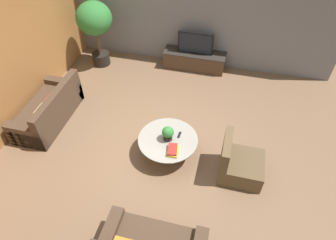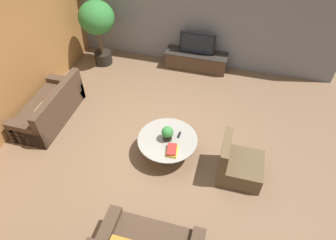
{
  "view_description": "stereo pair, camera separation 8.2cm",
  "coord_description": "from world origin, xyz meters",
  "px_view_note": "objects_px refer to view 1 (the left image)",
  "views": [
    {
      "loc": [
        1.15,
        -3.98,
        4.81
      ],
      "look_at": [
        0.1,
        0.21,
        0.55
      ],
      "focal_mm": 32.0,
      "sensor_mm": 36.0,
      "label": 1
    },
    {
      "loc": [
        1.23,
        -3.96,
        4.81
      ],
      "look_at": [
        0.1,
        0.21,
        0.55
      ],
      "focal_mm": 32.0,
      "sensor_mm": 36.0,
      "label": 2
    }
  ],
  "objects_px": {
    "television": "(195,43)",
    "potted_plant_tabletop": "(168,133)",
    "media_console": "(194,60)",
    "coffee_table": "(168,143)",
    "potted_palm_tall": "(95,22)",
    "armchair_wicker": "(239,164)",
    "couch_by_wall": "(49,110)"
  },
  "relations": [
    {
      "from": "coffee_table",
      "to": "armchair_wicker",
      "type": "distance_m",
      "value": 1.42
    },
    {
      "from": "media_console",
      "to": "potted_plant_tabletop",
      "type": "relative_size",
      "value": 5.38
    },
    {
      "from": "television",
      "to": "coffee_table",
      "type": "bearing_deg",
      "value": -89.18
    },
    {
      "from": "media_console",
      "to": "coffee_table",
      "type": "bearing_deg",
      "value": -89.18
    },
    {
      "from": "television",
      "to": "media_console",
      "type": "bearing_deg",
      "value": 90.0
    },
    {
      "from": "television",
      "to": "couch_by_wall",
      "type": "height_order",
      "value": "television"
    },
    {
      "from": "potted_plant_tabletop",
      "to": "television",
      "type": "bearing_deg",
      "value": 90.78
    },
    {
      "from": "potted_plant_tabletop",
      "to": "potted_palm_tall",
      "type": "bearing_deg",
      "value": 133.91
    },
    {
      "from": "armchair_wicker",
      "to": "potted_plant_tabletop",
      "type": "xyz_separation_m",
      "value": [
        -1.41,
        0.16,
        0.32
      ]
    },
    {
      "from": "media_console",
      "to": "potted_plant_tabletop",
      "type": "xyz_separation_m",
      "value": [
        0.04,
        -3.13,
        0.34
      ]
    },
    {
      "from": "media_console",
      "to": "coffee_table",
      "type": "relative_size",
      "value": 1.41
    },
    {
      "from": "media_console",
      "to": "armchair_wicker",
      "type": "relative_size",
      "value": 1.93
    },
    {
      "from": "television",
      "to": "potted_plant_tabletop",
      "type": "distance_m",
      "value": 3.13
    },
    {
      "from": "couch_by_wall",
      "to": "potted_plant_tabletop",
      "type": "distance_m",
      "value": 2.84
    },
    {
      "from": "television",
      "to": "potted_plant_tabletop",
      "type": "height_order",
      "value": "television"
    },
    {
      "from": "television",
      "to": "potted_plant_tabletop",
      "type": "bearing_deg",
      "value": -89.22
    },
    {
      "from": "armchair_wicker",
      "to": "potted_plant_tabletop",
      "type": "bearing_deg",
      "value": 83.58
    },
    {
      "from": "couch_by_wall",
      "to": "potted_palm_tall",
      "type": "relative_size",
      "value": 1.01
    },
    {
      "from": "media_console",
      "to": "armchair_wicker",
      "type": "bearing_deg",
      "value": -66.13
    },
    {
      "from": "media_console",
      "to": "couch_by_wall",
      "type": "relative_size",
      "value": 0.93
    },
    {
      "from": "television",
      "to": "armchair_wicker",
      "type": "bearing_deg",
      "value": -66.12
    },
    {
      "from": "potted_palm_tall",
      "to": "potted_plant_tabletop",
      "type": "relative_size",
      "value": 5.72
    },
    {
      "from": "media_console",
      "to": "potted_palm_tall",
      "type": "height_order",
      "value": "potted_palm_tall"
    },
    {
      "from": "media_console",
      "to": "couch_by_wall",
      "type": "distance_m",
      "value": 3.95
    },
    {
      "from": "armchair_wicker",
      "to": "potted_palm_tall",
      "type": "height_order",
      "value": "potted_palm_tall"
    },
    {
      "from": "television",
      "to": "coffee_table",
      "type": "distance_m",
      "value": 3.16
    },
    {
      "from": "potted_palm_tall",
      "to": "potted_plant_tabletop",
      "type": "bearing_deg",
      "value": -46.09
    },
    {
      "from": "potted_palm_tall",
      "to": "television",
      "type": "bearing_deg",
      "value": 9.44
    },
    {
      "from": "media_console",
      "to": "potted_palm_tall",
      "type": "relative_size",
      "value": 0.94
    },
    {
      "from": "potted_palm_tall",
      "to": "media_console",
      "type": "bearing_deg",
      "value": 9.47
    },
    {
      "from": "armchair_wicker",
      "to": "media_console",
      "type": "bearing_deg",
      "value": 23.87
    },
    {
      "from": "television",
      "to": "potted_palm_tall",
      "type": "xyz_separation_m",
      "value": [
        -2.56,
        -0.42,
        0.47
      ]
    }
  ]
}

